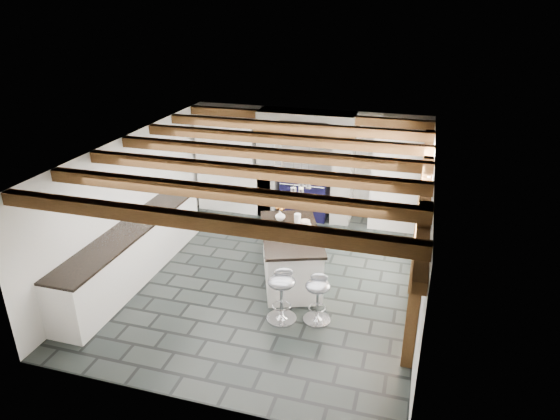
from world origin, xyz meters
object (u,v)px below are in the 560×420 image
(range_cooker, at_px, (305,196))
(bar_stool_near, at_px, (318,293))
(bar_stool_far, at_px, (281,289))
(kitchen_island, at_px, (291,255))

(range_cooker, height_order, bar_stool_near, range_cooker)
(range_cooker, distance_m, bar_stool_near, 3.82)
(bar_stool_near, height_order, bar_stool_far, bar_stool_far)
(range_cooker, relative_size, bar_stool_near, 1.31)
(kitchen_island, xyz_separation_m, bar_stool_far, (0.17, -1.16, 0.06))
(kitchen_island, bearing_deg, bar_stool_near, -76.96)
(kitchen_island, distance_m, bar_stool_far, 1.18)
(bar_stool_far, bearing_deg, kitchen_island, 76.82)
(range_cooker, distance_m, kitchen_island, 2.65)
(range_cooker, relative_size, bar_stool_far, 1.20)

